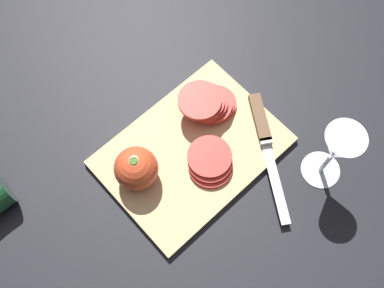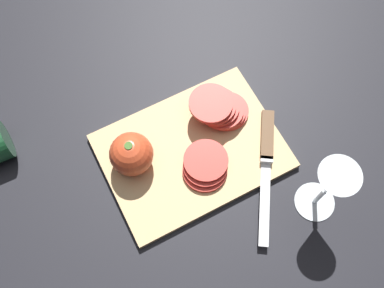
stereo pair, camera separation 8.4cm
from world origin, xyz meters
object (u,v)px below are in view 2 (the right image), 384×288
Objects in this scene: wine_glass at (331,185)px; knife at (267,146)px; tomato_slice_stack_near at (220,108)px; whole_tomato at (131,154)px; tomato_slice_stack_far at (205,166)px.

wine_glass is 0.16m from knife.
wine_glass is 1.36× the size of tomato_slice_stack_near.
knife is (0.03, -0.13, -0.09)m from wine_glass.
wine_glass is 0.35m from whole_tomato.
tomato_slice_stack_near is 1.22× the size of tomato_slice_stack_far.
whole_tomato is 0.20m from tomato_slice_stack_near.
tomato_slice_stack_far is (0.15, -0.15, -0.08)m from wine_glass.
tomato_slice_stack_near is at bearing -72.69° from wine_glass.
wine_glass is 0.68× the size of knife.
knife is at bearing -78.20° from wine_glass.
knife is 0.12m from tomato_slice_stack_near.
whole_tomato is at bearing -32.95° from tomato_slice_stack_far.
whole_tomato reaches higher than tomato_slice_stack_near.
knife is at bearing 113.75° from tomato_slice_stack_near.
tomato_slice_stack_near is at bearing -175.68° from whole_tomato.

